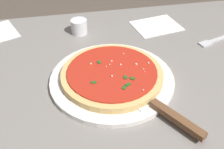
{
  "coord_description": "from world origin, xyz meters",
  "views": [
    {
      "loc": [
        -0.12,
        -0.52,
        1.19
      ],
      "look_at": [
        -0.03,
        -0.02,
        0.78
      ],
      "focal_mm": 42.98,
      "sensor_mm": 36.0,
      "label": 1
    }
  ],
  "objects_px": {
    "serving_plate": "(112,79)",
    "fork": "(221,38)",
    "pizza": "(112,74)",
    "pizza_server": "(161,109)",
    "napkin_folded_right": "(156,26)",
    "cup_small_sauce": "(79,27)"
  },
  "relations": [
    {
      "from": "serving_plate",
      "to": "pizza_server",
      "type": "height_order",
      "value": "pizza_server"
    },
    {
      "from": "cup_small_sauce",
      "to": "serving_plate",
      "type": "bearing_deg",
      "value": -77.75
    },
    {
      "from": "pizza",
      "to": "napkin_folded_right",
      "type": "bearing_deg",
      "value": 51.2
    },
    {
      "from": "pizza_server",
      "to": "fork",
      "type": "distance_m",
      "value": 0.39
    },
    {
      "from": "pizza",
      "to": "fork",
      "type": "relative_size",
      "value": 1.36
    },
    {
      "from": "serving_plate",
      "to": "napkin_folded_right",
      "type": "height_order",
      "value": "serving_plate"
    },
    {
      "from": "pizza_server",
      "to": "napkin_folded_right",
      "type": "distance_m",
      "value": 0.4
    },
    {
      "from": "fork",
      "to": "pizza",
      "type": "bearing_deg",
      "value": -160.38
    },
    {
      "from": "serving_plate",
      "to": "cup_small_sauce",
      "type": "height_order",
      "value": "cup_small_sauce"
    },
    {
      "from": "fork",
      "to": "cup_small_sauce",
      "type": "bearing_deg",
      "value": 163.76
    },
    {
      "from": "serving_plate",
      "to": "fork",
      "type": "relative_size",
      "value": 1.67
    },
    {
      "from": "pizza",
      "to": "fork",
      "type": "height_order",
      "value": "pizza"
    },
    {
      "from": "cup_small_sauce",
      "to": "fork",
      "type": "height_order",
      "value": "cup_small_sauce"
    },
    {
      "from": "napkin_folded_right",
      "to": "pizza",
      "type": "bearing_deg",
      "value": -128.8
    },
    {
      "from": "serving_plate",
      "to": "fork",
      "type": "bearing_deg",
      "value": 19.62
    },
    {
      "from": "pizza_server",
      "to": "napkin_folded_right",
      "type": "bearing_deg",
      "value": 72.61
    },
    {
      "from": "cup_small_sauce",
      "to": "pizza_server",
      "type": "bearing_deg",
      "value": -70.58
    },
    {
      "from": "pizza_server",
      "to": "cup_small_sauce",
      "type": "bearing_deg",
      "value": 109.42
    },
    {
      "from": "pizza",
      "to": "pizza_server",
      "type": "bearing_deg",
      "value": -58.46
    },
    {
      "from": "serving_plate",
      "to": "pizza_server",
      "type": "distance_m",
      "value": 0.15
    },
    {
      "from": "serving_plate",
      "to": "pizza_server",
      "type": "bearing_deg",
      "value": -58.45
    },
    {
      "from": "pizza",
      "to": "fork",
      "type": "distance_m",
      "value": 0.39
    }
  ]
}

